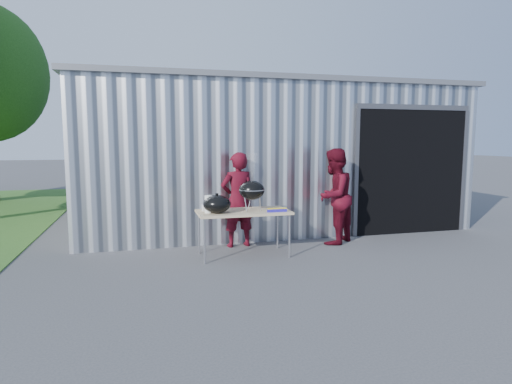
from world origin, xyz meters
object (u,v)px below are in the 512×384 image
object	(u,v)px
kettle_grill	(252,185)
person_cook	(238,200)
person_bystander	(334,196)
folding_table	(243,213)

from	to	relation	value
kettle_grill	person_cook	xyz separation A→B (m)	(-0.10, 0.64, -0.33)
person_bystander	person_cook	bearing A→B (deg)	-46.21
folding_table	person_cook	size ratio (longest dim) A/B	0.89
folding_table	person_bystander	bearing A→B (deg)	12.97
person_cook	kettle_grill	bearing A→B (deg)	91.09
folding_table	kettle_grill	xyz separation A→B (m)	(0.14, -0.00, 0.46)
kettle_grill	folding_table	bearing A→B (deg)	179.28
kettle_grill	person_cook	size ratio (longest dim) A/B	0.55
folding_table	person_bystander	size ratio (longest dim) A/B	0.86
kettle_grill	person_bystander	world-z (taller)	person_bystander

